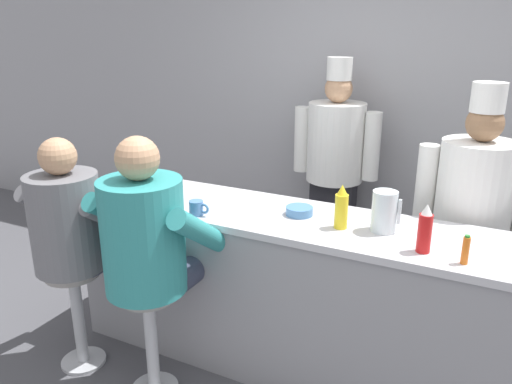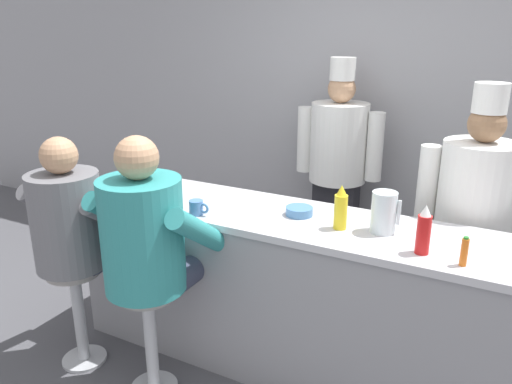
{
  "view_description": "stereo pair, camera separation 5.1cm",
  "coord_description": "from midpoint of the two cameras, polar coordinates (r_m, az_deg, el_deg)",
  "views": [
    {
      "loc": [
        0.93,
        -2.13,
        2.0
      ],
      "look_at": [
        -0.29,
        0.28,
        1.1
      ],
      "focal_mm": 35.0,
      "sensor_mm": 36.0,
      "label": 1
    },
    {
      "loc": [
        0.97,
        -2.1,
        2.0
      ],
      "look_at": [
        -0.29,
        0.28,
        1.1
      ],
      "focal_mm": 35.0,
      "sensor_mm": 36.0,
      "label": 2
    }
  ],
  "objects": [
    {
      "name": "cook_in_whites_far",
      "position": [
        3.19,
        24.0,
        -2.63
      ],
      "size": [
        0.67,
        0.43,
        1.72
      ],
      "color": "#232328",
      "rests_on": "ground_plane"
    },
    {
      "name": "breakfast_plate",
      "position": [
        3.36,
        -14.43,
        0.42
      ],
      "size": [
        0.26,
        0.26,
        0.05
      ],
      "color": "white",
      "rests_on": "diner_counter"
    },
    {
      "name": "diner_seated_grey",
      "position": [
        3.08,
        -19.77,
        -3.68
      ],
      "size": [
        0.61,
        0.6,
        1.43
      ],
      "color": "#B2B5BA",
      "rests_on": "ground_plane"
    },
    {
      "name": "hot_sauce_bottle_orange",
      "position": [
        2.42,
        23.26,
        -6.3
      ],
      "size": [
        0.03,
        0.03,
        0.14
      ],
      "color": "orange",
      "rests_on": "diner_counter"
    },
    {
      "name": "diner_seated_teal",
      "position": [
        2.71,
        -11.73,
        -5.36
      ],
      "size": [
        0.66,
        0.65,
        1.49
      ],
      "color": "#B2B5BA",
      "rests_on": "ground_plane"
    },
    {
      "name": "diner_counter",
      "position": [
        3.01,
        5.8,
        -11.79
      ],
      "size": [
        2.91,
        0.62,
        0.98
      ],
      "color": "gray",
      "rests_on": "ground_plane"
    },
    {
      "name": "wall_back",
      "position": [
        4.2,
        14.71,
        8.85
      ],
      "size": [
        10.0,
        0.06,
        2.7
      ],
      "color": "#99999E",
      "rests_on": "ground_plane"
    },
    {
      "name": "coffee_mug_blue",
      "position": [
        2.84,
        -6.27,
        -1.78
      ],
      "size": [
        0.12,
        0.08,
        0.08
      ],
      "color": "#4C7AB2",
      "rests_on": "diner_counter"
    },
    {
      "name": "cereal_bowl",
      "position": [
        2.83,
        5.47,
        -2.2
      ],
      "size": [
        0.15,
        0.15,
        0.05
      ],
      "color": "#4C7FB7",
      "rests_on": "diner_counter"
    },
    {
      "name": "mustard_bottle_yellow",
      "position": [
        2.65,
        10.2,
        -1.87
      ],
      "size": [
        0.07,
        0.07,
        0.24
      ],
      "color": "yellow",
      "rests_on": "diner_counter"
    },
    {
      "name": "water_pitcher_clear",
      "position": [
        2.65,
        14.93,
        -2.25
      ],
      "size": [
        0.15,
        0.13,
        0.22
      ],
      "color": "silver",
      "rests_on": "diner_counter"
    },
    {
      "name": "ketchup_bottle_red",
      "position": [
        2.46,
        19.18,
        -4.24
      ],
      "size": [
        0.07,
        0.07,
        0.24
      ],
      "color": "red",
      "rests_on": "diner_counter"
    },
    {
      "name": "cook_in_whites_near",
      "position": [
        4.03,
        9.69,
        3.45
      ],
      "size": [
        0.7,
        0.45,
        1.79
      ],
      "color": "#232328",
      "rests_on": "ground_plane"
    }
  ]
}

